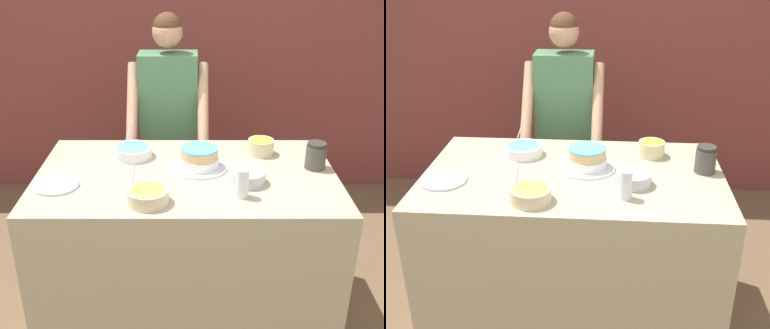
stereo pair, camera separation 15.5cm
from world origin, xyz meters
TOP-DOWN VIEW (x-y plane):
  - wall_back at (0.00, 2.07)m, footprint 10.00×0.05m
  - counter at (0.00, 0.45)m, footprint 1.53×0.89m
  - person_baker at (-0.12, 1.25)m, footprint 0.51×0.44m
  - cake at (0.07, 0.51)m, footprint 0.30×0.30m
  - frosting_bowl_white at (0.30, 0.34)m, footprint 0.17×0.17m
  - frosting_bowl_orange at (0.41, 0.69)m, footprint 0.14×0.14m
  - frosting_bowl_blue at (-0.29, 0.66)m, footprint 0.21×0.21m
  - frosting_bowl_yellow at (-0.17, 0.14)m, footprint 0.19×0.19m
  - drinking_glass at (0.26, 0.20)m, footprint 0.06×0.06m
  - ceramic_plate at (-0.63, 0.30)m, footprint 0.22×0.22m
  - stoneware_jar at (0.67, 0.51)m, footprint 0.10×0.10m

SIDE VIEW (x-z plane):
  - counter at x=0.00m, z-range 0.00..0.89m
  - ceramic_plate at x=-0.63m, z-range 0.89..0.90m
  - frosting_bowl_blue at x=-0.29m, z-range 0.83..1.01m
  - frosting_bowl_white at x=0.30m, z-range 0.89..0.95m
  - frosting_bowl_yellow at x=-0.17m, z-range 0.83..1.02m
  - frosting_bowl_orange at x=0.41m, z-range 0.89..0.98m
  - cake at x=0.07m, z-range 0.88..1.00m
  - person_baker at x=-0.12m, z-range 0.16..1.74m
  - drinking_glass at x=0.26m, z-range 0.89..1.03m
  - stoneware_jar at x=0.67m, z-range 0.89..1.03m
  - wall_back at x=0.00m, z-range 0.00..2.60m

